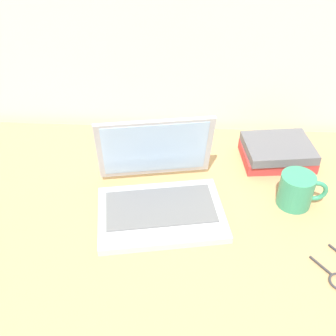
{
  "coord_description": "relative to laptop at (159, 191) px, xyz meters",
  "views": [
    {
      "loc": [
        0.03,
        -0.77,
        0.74
      ],
      "look_at": [
        -0.01,
        0.0,
        0.15
      ],
      "focal_mm": 42.97,
      "sensor_mm": 36.0,
      "label": 1
    }
  ],
  "objects": [
    {
      "name": "coffee_mug",
      "position": [
        0.35,
        0.02,
        0.0
      ],
      "size": [
        0.12,
        0.09,
        0.09
      ],
      "color": "#338C66",
      "rests_on": "desk"
    },
    {
      "name": "laptop",
      "position": [
        0.0,
        0.0,
        0.0
      ],
      "size": [
        0.35,
        0.33,
        0.21
      ],
      "color": "#B2B5BA",
      "rests_on": "desk"
    },
    {
      "name": "desk",
      "position": [
        0.04,
        -0.0,
        -0.06
      ],
      "size": [
        1.6,
        0.76,
        0.03
      ],
      "color": "tan",
      "rests_on": "ground"
    },
    {
      "name": "book_stack",
      "position": [
        0.33,
        0.21,
        -0.02
      ],
      "size": [
        0.22,
        0.18,
        0.06
      ],
      "color": "#B23333",
      "rests_on": "desk"
    }
  ]
}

